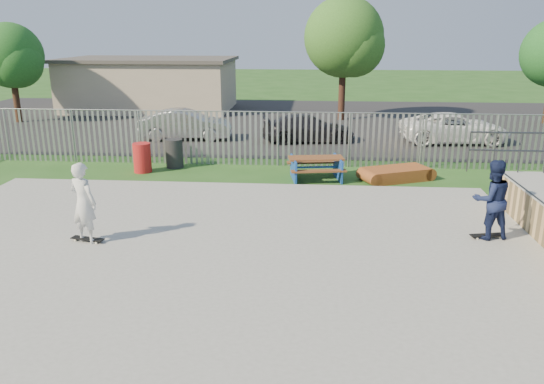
# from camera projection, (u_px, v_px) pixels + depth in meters

# --- Properties ---
(ground) EXTENTS (120.00, 120.00, 0.00)m
(ground) POSITION_uv_depth(u_px,v_px,m) (202.00, 267.00, 11.27)
(ground) COLOR #234E1A
(ground) RESTS_ON ground
(concrete_slab) EXTENTS (15.00, 12.00, 0.15)m
(concrete_slab) POSITION_uv_depth(u_px,v_px,m) (202.00, 264.00, 11.25)
(concrete_slab) COLOR gray
(concrete_slab) RESTS_ON ground
(fence) EXTENTS (26.04, 16.02, 2.00)m
(fence) POSITION_uv_depth(u_px,v_px,m) (268.00, 169.00, 15.28)
(fence) COLOR gray
(fence) RESTS_ON ground
(picnic_table) EXTENTS (2.03, 1.76, 0.77)m
(picnic_table) POSITION_uv_depth(u_px,v_px,m) (316.00, 168.00, 17.83)
(picnic_table) COLOR brown
(picnic_table) RESTS_ON ground
(funbox) EXTENTS (2.31, 1.77, 0.41)m
(funbox) POSITION_uv_depth(u_px,v_px,m) (396.00, 174.00, 17.80)
(funbox) COLOR brown
(funbox) RESTS_ON ground
(trash_bin_red) EXTENTS (0.62, 0.62, 1.04)m
(trash_bin_red) POSITION_uv_depth(u_px,v_px,m) (142.00, 158.00, 18.72)
(trash_bin_red) COLOR red
(trash_bin_red) RESTS_ON ground
(trash_bin_grey) EXTENTS (0.63, 0.63, 1.05)m
(trash_bin_grey) POSITION_uv_depth(u_px,v_px,m) (174.00, 153.00, 19.36)
(trash_bin_grey) COLOR #232325
(trash_bin_grey) RESTS_ON ground
(parking_lot) EXTENTS (40.00, 18.00, 0.02)m
(parking_lot) POSITION_uv_depth(u_px,v_px,m) (272.00, 121.00, 29.39)
(parking_lot) COLOR black
(parking_lot) RESTS_ON ground
(car_silver) EXTENTS (4.24, 1.77, 1.36)m
(car_silver) POSITION_uv_depth(u_px,v_px,m) (186.00, 124.00, 24.27)
(car_silver) COLOR #A4A4A8
(car_silver) RESTS_ON parking_lot
(car_dark) EXTENTS (4.35, 2.33, 1.20)m
(car_dark) POSITION_uv_depth(u_px,v_px,m) (308.00, 128.00, 23.78)
(car_dark) COLOR black
(car_dark) RESTS_ON parking_lot
(car_white) EXTENTS (4.85, 2.47, 1.31)m
(car_white) POSITION_uv_depth(u_px,v_px,m) (454.00, 128.00, 23.54)
(car_white) COLOR white
(car_white) RESTS_ON parking_lot
(building) EXTENTS (10.40, 6.40, 3.20)m
(building) POSITION_uv_depth(u_px,v_px,m) (150.00, 84.00, 33.33)
(building) COLOR #BCAB91
(building) RESTS_ON ground
(tree_left) EXTENTS (3.41, 3.41, 5.27)m
(tree_left) POSITION_uv_depth(u_px,v_px,m) (10.00, 56.00, 28.04)
(tree_left) COLOR #41271A
(tree_left) RESTS_ON ground
(tree_mid) EXTENTS (4.30, 4.30, 6.63)m
(tree_mid) POSITION_uv_depth(u_px,v_px,m) (344.00, 37.00, 28.53)
(tree_mid) COLOR #41241A
(tree_mid) RESTS_ON ground
(skateboard_a) EXTENTS (0.82, 0.37, 0.08)m
(skateboard_a) POSITION_uv_depth(u_px,v_px,m) (487.00, 236.00, 12.48)
(skateboard_a) COLOR black
(skateboard_a) RESTS_ON concrete_slab
(skateboard_b) EXTENTS (0.82, 0.36, 0.08)m
(skateboard_b) POSITION_uv_depth(u_px,v_px,m) (88.00, 240.00, 12.26)
(skateboard_b) COLOR black
(skateboard_b) RESTS_ON concrete_slab
(skater_navy) EXTENTS (1.05, 0.89, 1.88)m
(skater_navy) POSITION_uv_depth(u_px,v_px,m) (491.00, 200.00, 12.22)
(skater_navy) COLOR #151D42
(skater_navy) RESTS_ON concrete_slab
(skater_white) EXTENTS (0.81, 0.67, 1.88)m
(skater_white) POSITION_uv_depth(u_px,v_px,m) (84.00, 203.00, 12.00)
(skater_white) COLOR silver
(skater_white) RESTS_ON concrete_slab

